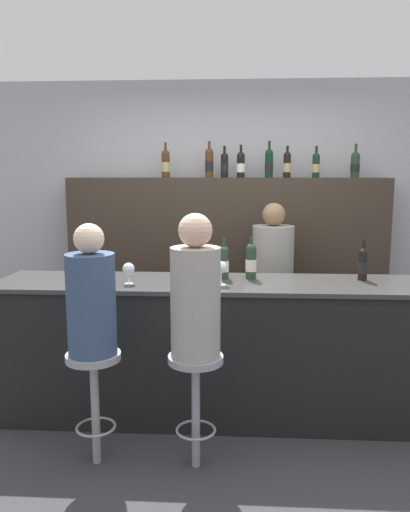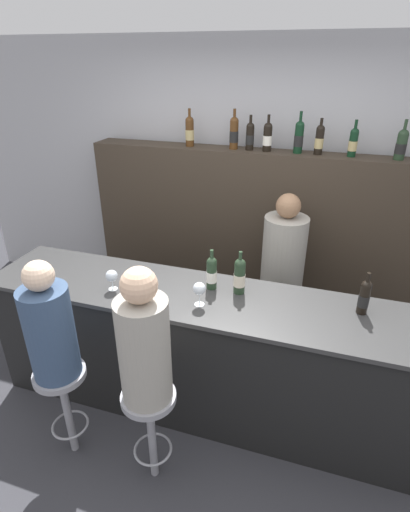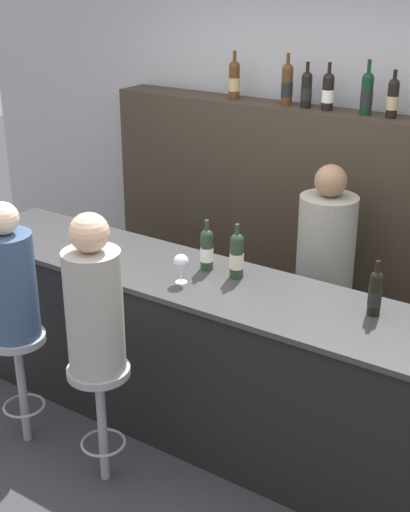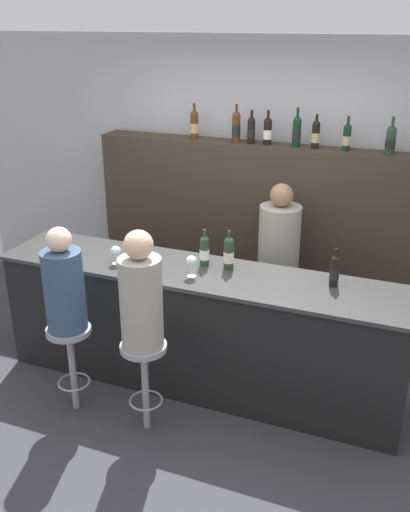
% 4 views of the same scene
% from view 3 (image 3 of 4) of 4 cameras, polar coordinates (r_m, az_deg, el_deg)
% --- Properties ---
extents(ground_plane, '(16.00, 16.00, 0.00)m').
position_cam_3_polar(ground_plane, '(4.18, -3.21, -15.42)').
color(ground_plane, '#333338').
extents(wall_back, '(6.40, 0.05, 2.60)m').
position_cam_3_polar(wall_back, '(5.03, 9.21, 7.68)').
color(wall_back, '#B2B2B7').
rests_on(wall_back, ground_plane).
extents(bar_counter, '(3.16, 0.65, 0.98)m').
position_cam_3_polar(bar_counter, '(4.11, -0.78, -7.85)').
color(bar_counter, black).
rests_on(bar_counter, ground_plane).
extents(back_bar_cabinet, '(2.96, 0.28, 1.69)m').
position_cam_3_polar(back_bar_cabinet, '(4.97, 7.76, 2.06)').
color(back_bar_cabinet, '#382D23').
rests_on(back_bar_cabinet, ground_plane).
extents(wine_bottle_counter_0, '(0.07, 0.07, 0.29)m').
position_cam_3_polar(wine_bottle_counter_0, '(3.92, 0.10, 0.58)').
color(wine_bottle_counter_0, '#233823').
rests_on(wine_bottle_counter_0, bar_counter).
extents(wine_bottle_counter_1, '(0.08, 0.08, 0.31)m').
position_cam_3_polar(wine_bottle_counter_1, '(3.82, 2.56, 0.08)').
color(wine_bottle_counter_1, '#233823').
rests_on(wine_bottle_counter_1, bar_counter).
extents(wine_bottle_counter_2, '(0.07, 0.07, 0.28)m').
position_cam_3_polar(wine_bottle_counter_2, '(3.52, 13.46, -2.85)').
color(wine_bottle_counter_2, black).
rests_on(wine_bottle_counter_2, bar_counter).
extents(wine_bottle_backbar_0, '(0.08, 0.08, 0.32)m').
position_cam_3_polar(wine_bottle_backbar_0, '(4.99, 2.36, 13.93)').
color(wine_bottle_backbar_0, '#4C2D14').
rests_on(wine_bottle_backbar_0, back_bar_cabinet).
extents(wine_bottle_backbar_1, '(0.08, 0.08, 0.33)m').
position_cam_3_polar(wine_bottle_backbar_1, '(4.79, 6.59, 13.51)').
color(wine_bottle_backbar_1, '#4C2D14').
rests_on(wine_bottle_backbar_1, back_bar_cabinet).
extents(wine_bottle_backbar_2, '(0.07, 0.07, 0.29)m').
position_cam_3_polar(wine_bottle_backbar_2, '(4.73, 8.12, 13.07)').
color(wine_bottle_backbar_2, black).
rests_on(wine_bottle_backbar_2, back_bar_cabinet).
extents(wine_bottle_backbar_3, '(0.08, 0.08, 0.30)m').
position_cam_3_polar(wine_bottle_backbar_3, '(4.67, 9.82, 12.88)').
color(wine_bottle_backbar_3, black).
rests_on(wine_bottle_backbar_3, back_bar_cabinet).
extents(wine_bottle_backbar_4, '(0.08, 0.08, 0.33)m').
position_cam_3_polar(wine_bottle_backbar_4, '(4.57, 12.83, 12.60)').
color(wine_bottle_backbar_4, black).
rests_on(wine_bottle_backbar_4, back_bar_cabinet).
extents(wine_bottle_backbar_5, '(0.07, 0.07, 0.29)m').
position_cam_3_polar(wine_bottle_backbar_5, '(4.51, 14.80, 12.14)').
color(wine_bottle_backbar_5, black).
rests_on(wine_bottle_backbar_5, back_bar_cabinet).
extents(wine_glass_0, '(0.08, 0.08, 0.15)m').
position_cam_3_polar(wine_glass_0, '(4.14, -8.96, 1.21)').
color(wine_glass_0, silver).
rests_on(wine_glass_0, bar_counter).
extents(wine_glass_1, '(0.08, 0.08, 0.16)m').
position_cam_3_polar(wine_glass_1, '(3.76, -1.93, -0.51)').
color(wine_glass_1, silver).
rests_on(wine_glass_1, bar_counter).
extents(bar_stool_left, '(0.32, 0.32, 0.69)m').
position_cam_3_polar(bar_stool_left, '(4.12, -14.66, -8.12)').
color(bar_stool_left, gray).
rests_on(bar_stool_left, ground_plane).
extents(guest_seated_left, '(0.28, 0.28, 0.76)m').
position_cam_3_polar(guest_seated_left, '(3.89, -15.38, -1.82)').
color(guest_seated_left, '#334766').
rests_on(guest_seated_left, bar_stool_left).
extents(bar_stool_right, '(0.32, 0.32, 0.69)m').
position_cam_3_polar(bar_stool_right, '(3.74, -8.39, -10.96)').
color(bar_stool_right, gray).
rests_on(bar_stool_right, ground_plane).
extents(guest_seated_right, '(0.28, 0.28, 0.82)m').
position_cam_3_polar(guest_seated_right, '(3.48, -8.88, -3.69)').
color(guest_seated_right, gray).
rests_on(guest_seated_right, bar_stool_right).
extents(bartender, '(0.35, 0.35, 1.48)m').
position_cam_3_polar(bartender, '(4.47, 9.41, -2.78)').
color(bartender, gray).
rests_on(bartender, ground_plane).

